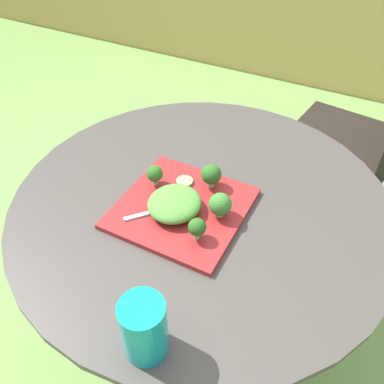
{
  "coord_description": "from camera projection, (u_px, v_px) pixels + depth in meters",
  "views": [
    {
      "loc": [
        0.32,
        -0.66,
        1.43
      ],
      "look_at": [
        -0.01,
        -0.03,
        0.78
      ],
      "focal_mm": 37.48,
      "sensor_mm": 36.0,
      "label": 1
    }
  ],
  "objects": [
    {
      "name": "broccoli_floret_1",
      "position": [
        197.0,
        227.0,
        0.87
      ],
      "size": [
        0.04,
        0.04,
        0.05
      ],
      "color": "#99B770",
      "rests_on": "salad_plate"
    },
    {
      "name": "ground_plane",
      "position": [
        199.0,
        342.0,
        1.5
      ],
      "size": [
        12.0,
        12.0,
        0.0
      ],
      "primitive_type": "plane",
      "color": "#70994C"
    },
    {
      "name": "lettuce_mound",
      "position": [
        175.0,
        203.0,
        0.94
      ],
      "size": [
        0.12,
        0.13,
        0.05
      ],
      "primitive_type": "ellipsoid",
      "color": "#519338",
      "rests_on": "salad_plate"
    },
    {
      "name": "broccoli_floret_2",
      "position": [
        211.0,
        175.0,
        0.99
      ],
      "size": [
        0.05,
        0.05,
        0.06
      ],
      "color": "#99B770",
      "rests_on": "salad_plate"
    },
    {
      "name": "cucumber_slice_0",
      "position": [
        185.0,
        182.0,
        1.02
      ],
      "size": [
        0.04,
        0.04,
        0.01
      ],
      "primitive_type": "cylinder",
      "color": "#8EB766",
      "rests_on": "salad_plate"
    },
    {
      "name": "salad_plate",
      "position": [
        182.0,
        208.0,
        0.97
      ],
      "size": [
        0.3,
        0.3,
        0.01
      ],
      "primitive_type": "cube",
      "color": "maroon",
      "rests_on": "patio_table"
    },
    {
      "name": "broccoli_floret_3",
      "position": [
        155.0,
        174.0,
        1.0
      ],
      "size": [
        0.04,
        0.04,
        0.05
      ],
      "color": "#99B770",
      "rests_on": "salad_plate"
    },
    {
      "name": "broccoli_floret_0",
      "position": [
        220.0,
        204.0,
        0.92
      ],
      "size": [
        0.05,
        0.05,
        0.06
      ],
      "color": "#99B770",
      "rests_on": "salad_plate"
    },
    {
      "name": "patio_chair",
      "position": [
        371.0,
        129.0,
        1.63
      ],
      "size": [
        0.5,
        0.5,
        0.9
      ],
      "color": "black",
      "rests_on": "ground_plane"
    },
    {
      "name": "patio_table",
      "position": [
        200.0,
        260.0,
        1.17
      ],
      "size": [
        0.95,
        0.95,
        0.74
      ],
      "color": "#423D38",
      "rests_on": "ground_plane"
    },
    {
      "name": "drinking_glass",
      "position": [
        145.0,
        331.0,
        0.68
      ],
      "size": [
        0.08,
        0.08,
        0.13
      ],
      "color": "#0F8C93",
      "rests_on": "patio_table"
    },
    {
      "name": "fork",
      "position": [
        162.0,
        210.0,
        0.95
      ],
      "size": [
        0.12,
        0.13,
        0.0
      ],
      "color": "silver",
      "rests_on": "salad_plate"
    }
  ]
}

